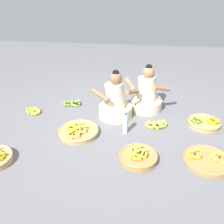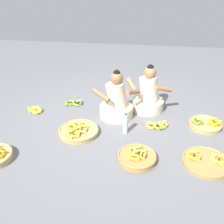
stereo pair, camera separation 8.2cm
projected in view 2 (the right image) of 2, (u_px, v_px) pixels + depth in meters
name	position (u px, v px, depth m)	size (l,w,h in m)	color
ground_plane	(114.00, 126.00, 3.61)	(10.00, 10.00, 0.00)	slate
vendor_woman_front	(116.00, 102.00, 3.75)	(0.72, 0.56, 0.77)	beige
vendor_woman_behind	(148.00, 96.00, 3.95)	(0.74, 0.52, 0.77)	beige
banana_basket_back_right	(206.00, 162.00, 2.86)	(0.56, 0.56, 0.12)	#A87F47
banana_basket_near_vendor	(205.00, 124.00, 3.57)	(0.47, 0.47, 0.15)	tan
banana_basket_mid_right	(137.00, 157.00, 2.91)	(0.47, 0.47, 0.16)	#A87F47
banana_basket_back_left	(78.00, 131.00, 3.42)	(0.56, 0.56, 0.14)	tan
loose_bananas_front_center	(36.00, 110.00, 3.98)	(0.29, 0.26, 0.09)	yellow
loose_bananas_back_center	(157.00, 125.00, 3.57)	(0.35, 0.24, 0.09)	#8CAD38
loose_bananas_front_left	(73.00, 103.00, 4.21)	(0.32, 0.21, 0.09)	#8CAD38
water_bottle	(125.00, 124.00, 3.38)	(0.07, 0.07, 0.32)	silver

